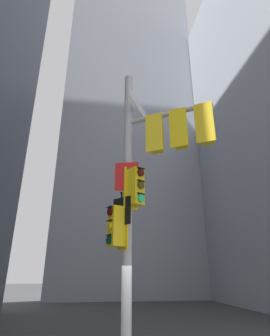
# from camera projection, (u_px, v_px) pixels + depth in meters

# --- Properties ---
(building_mid_block) EXTENTS (15.00, 15.00, 54.38)m
(building_mid_block) POSITION_uv_depth(u_px,v_px,m) (126.00, 93.00, 39.96)
(building_mid_block) COLOR #9399A3
(building_mid_block) RESTS_ON ground
(signal_pole_assembly) EXTENTS (2.73, 3.22, 8.22)m
(signal_pole_assembly) POSITION_uv_depth(u_px,v_px,m) (142.00, 181.00, 7.49)
(signal_pole_assembly) COLOR #B2B2B5
(signal_pole_assembly) RESTS_ON ground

